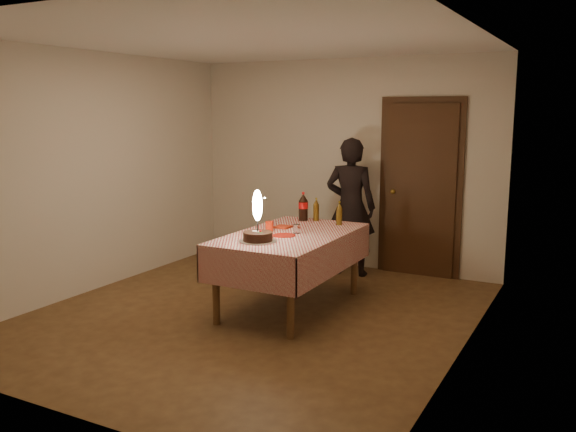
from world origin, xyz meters
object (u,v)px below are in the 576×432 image
object	(u,v)px
cola_bottle	(303,207)
photographer	(351,207)
clear_cup	(297,229)
birthday_cake	(258,229)
amber_bottle_left	(316,210)
dining_table	(290,243)
red_cup	(269,226)
red_plate	(284,235)
amber_bottle_right	(339,214)

from	to	relation	value
cola_bottle	photographer	size ratio (longest dim) A/B	0.19
cola_bottle	clear_cup	bearing A→B (deg)	-68.72
birthday_cake	amber_bottle_left	bearing A→B (deg)	88.84
birthday_cake	clear_cup	size ratio (longest dim) A/B	5.37
dining_table	red_cup	xyz separation A→B (m)	(-0.24, -0.00, 0.15)
red_plate	cola_bottle	xyz separation A→B (m)	(-0.20, 0.82, 0.15)
red_plate	clear_cup	size ratio (longest dim) A/B	2.44
dining_table	amber_bottle_left	size ratio (longest dim) A/B	6.75
birthday_cake	red_cup	bearing A→B (deg)	106.85
amber_bottle_left	birthday_cake	bearing A→B (deg)	-91.16
red_cup	cola_bottle	world-z (taller)	cola_bottle
amber_bottle_right	photographer	xyz separation A→B (m)	(-0.21, 0.84, -0.06)
cola_bottle	amber_bottle_left	world-z (taller)	cola_bottle
red_plate	amber_bottle_left	bearing A→B (deg)	94.76
red_cup	photographer	world-z (taller)	photographer
dining_table	photographer	size ratio (longest dim) A/B	1.04
clear_cup	photographer	size ratio (longest dim) A/B	0.05
red_plate	photographer	world-z (taller)	photographer
dining_table	amber_bottle_left	xyz separation A→B (m)	(-0.07, 0.75, 0.22)
red_plate	amber_bottle_left	world-z (taller)	amber_bottle_left
red_cup	clear_cup	world-z (taller)	red_cup
cola_bottle	photographer	xyz separation A→B (m)	(0.24, 0.79, -0.09)
clear_cup	amber_bottle_right	bearing A→B (deg)	72.47
birthday_cake	red_cup	size ratio (longest dim) A/B	4.83
red_plate	red_cup	size ratio (longest dim) A/B	2.20
clear_cup	cola_bottle	world-z (taller)	cola_bottle
clear_cup	amber_bottle_right	distance (m)	0.65
red_cup	cola_bottle	size ratio (longest dim) A/B	0.31
clear_cup	amber_bottle_left	distance (m)	0.74
dining_table	cola_bottle	size ratio (longest dim) A/B	5.42
cola_bottle	amber_bottle_left	size ratio (longest dim) A/B	1.25
red_plate	photographer	xyz separation A→B (m)	(0.04, 1.61, 0.06)
birthday_cake	photographer	xyz separation A→B (m)	(0.14, 1.95, -0.06)
clear_cup	photographer	bearing A→B (deg)	90.66
amber_bottle_right	clear_cup	bearing A→B (deg)	-107.53
red_plate	amber_bottle_right	size ratio (longest dim) A/B	0.86
amber_bottle_left	dining_table	bearing A→B (deg)	-84.51
amber_bottle_left	amber_bottle_right	distance (m)	0.34
clear_cup	photographer	world-z (taller)	photographer
birthday_cake	amber_bottle_right	world-z (taller)	birthday_cake
dining_table	birthday_cake	world-z (taller)	birthday_cake
dining_table	amber_bottle_right	xyz separation A→B (m)	(0.25, 0.64, 0.22)
photographer	amber_bottle_right	bearing A→B (deg)	-75.92
red_cup	amber_bottle_left	bearing A→B (deg)	77.58
birthday_cake	red_plate	bearing A→B (deg)	73.73
cola_bottle	photographer	distance (m)	0.83
dining_table	clear_cup	xyz separation A→B (m)	(0.06, 0.03, 0.15)
clear_cup	photographer	xyz separation A→B (m)	(-0.02, 1.45, 0.02)
clear_cup	birthday_cake	bearing A→B (deg)	-107.13
dining_table	clear_cup	distance (m)	0.16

